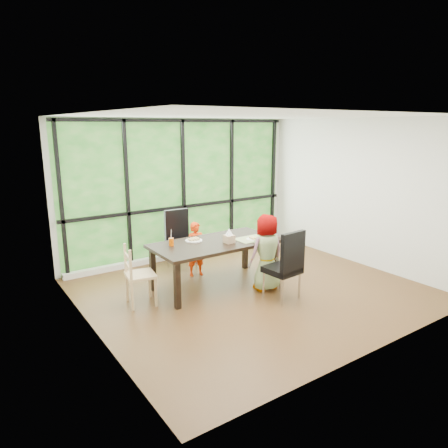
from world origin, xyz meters
The scene contains 23 objects.
ground centered at (0.00, 0.00, 0.00)m, with size 5.00×5.00×0.00m, color black.
back_wall centered at (0.00, 2.25, 1.35)m, with size 5.00×5.00×0.00m, color silver.
foliage_backdrop centered at (0.00, 2.23, 1.35)m, with size 4.80×0.02×2.65m, color #164B14.
window_mullions centered at (0.00, 2.19, 1.35)m, with size 4.80×0.06×2.65m, color black, non-canonical shape.
window_sill centered at (0.00, 2.15, 0.05)m, with size 4.80×0.12×0.10m, color silver.
dining_table centered at (-0.39, 0.47, 0.38)m, with size 2.03×1.02×0.75m, color black.
chair_window_leather centered at (-0.45, 1.49, 0.54)m, with size 0.46×0.46×1.08m, color black.
chair_interior_leather centered at (0.16, -0.52, 0.54)m, with size 0.46×0.46×1.08m, color black.
chair_end_beech centered at (-1.67, 0.50, 0.45)m, with size 0.42×0.40×0.90m, color tan.
child_toddler centered at (-0.39, 1.08, 0.48)m, with size 0.35×0.23×0.95m, color red.
child_older centered at (0.21, -0.10, 0.61)m, with size 0.60×0.39×1.23m, color slate.
placemat centered at (0.18, 0.27, 0.75)m, with size 0.50×0.37×0.01m, color tan.
plate_far centered at (-0.65, 0.70, 0.76)m, with size 0.27×0.27×0.02m, color white.
plate_near centered at (0.19, 0.23, 0.76)m, with size 0.22×0.22×0.01m, color white.
orange_cup centered at (-1.07, 0.67, 0.81)m, with size 0.08×0.08×0.12m, color #E15400.
green_cup centered at (0.42, 0.20, 0.81)m, with size 0.07×0.07×0.11m, color green.
white_mug centered at (0.57, 0.52, 0.80)m, with size 0.09×0.09×0.09m, color white.
tissue_box centered at (-0.24, 0.30, 0.81)m, with size 0.15×0.15×0.13m, color tan.
crepe_rolls_far centered at (-0.65, 0.70, 0.79)m, with size 0.20×0.12×0.04m, color tan, non-canonical shape.
crepe_rolls_near centered at (0.19, 0.23, 0.78)m, with size 0.10×0.12×0.04m, color tan, non-canonical shape.
straw_white centered at (-1.07, 0.67, 0.91)m, with size 0.01×0.01×0.20m, color white.
straw_pink centered at (0.42, 0.20, 0.90)m, with size 0.01×0.01×0.20m, color pink.
tissue centered at (-0.24, 0.30, 0.93)m, with size 0.12×0.12×0.11m, color white.
Camera 1 is at (-3.83, -4.82, 2.57)m, focal length 32.89 mm.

